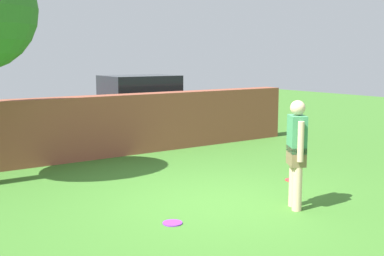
# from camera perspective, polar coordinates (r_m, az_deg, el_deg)

# --- Properties ---
(ground_plane) EXTENTS (40.00, 40.00, 0.00)m
(ground_plane) POSITION_cam_1_polar(r_m,az_deg,el_deg) (7.69, 2.51, -8.72)
(ground_plane) COLOR #3D7528
(brick_wall) EXTENTS (13.76, 0.50, 1.39)m
(brick_wall) POSITION_cam_1_polar(r_m,az_deg,el_deg) (10.67, -18.32, -0.51)
(brick_wall) COLOR brown
(brick_wall) RESTS_ON ground
(person) EXTENTS (0.38, 0.47, 1.62)m
(person) POSITION_cam_1_polar(r_m,az_deg,el_deg) (7.39, 12.03, -2.43)
(person) COLOR beige
(person) RESTS_ON ground
(car) EXTENTS (4.25, 2.02, 1.72)m
(car) POSITION_cam_1_polar(r_m,az_deg,el_deg) (14.10, -6.08, 2.61)
(car) COLOR #A51111
(car) RESTS_ON ground
(frisbee_purple) EXTENTS (0.27, 0.27, 0.02)m
(frisbee_purple) POSITION_cam_1_polar(r_m,az_deg,el_deg) (6.80, -2.29, -10.96)
(frisbee_purple) COLOR purple
(frisbee_purple) RESTS_ON ground
(frisbee_red) EXTENTS (0.27, 0.27, 0.02)m
(frisbee_red) POSITION_cam_1_polar(r_m,az_deg,el_deg) (9.22, 11.59, -5.94)
(frisbee_red) COLOR red
(frisbee_red) RESTS_ON ground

